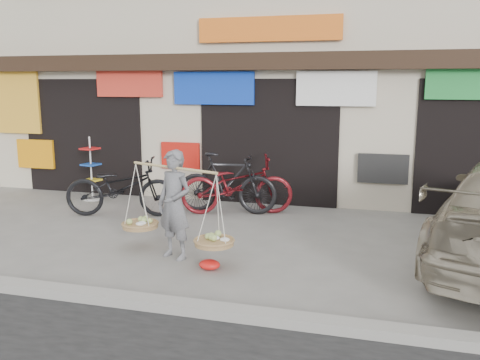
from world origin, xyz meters
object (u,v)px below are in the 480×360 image
(street_vendor, at_px, (175,209))
(display_rack, at_px, (91,175))
(bike_0, at_px, (121,187))
(bike_2, at_px, (237,185))
(bike_1, at_px, (227,183))

(street_vendor, distance_m, display_rack, 4.56)
(bike_0, distance_m, bike_2, 2.30)
(bike_0, relative_size, bike_2, 0.98)
(bike_2, relative_size, display_rack, 1.57)
(bike_2, bearing_deg, street_vendor, 157.68)
(street_vendor, distance_m, bike_0, 2.82)
(street_vendor, height_order, display_rack, street_vendor)
(bike_0, bearing_deg, bike_1, -82.22)
(street_vendor, xyz_separation_m, display_rack, (-3.32, 3.12, -0.18))
(street_vendor, xyz_separation_m, bike_0, (-1.97, 2.01, -0.18))
(street_vendor, height_order, bike_2, street_vendor)
(display_rack, bearing_deg, bike_0, -39.67)
(bike_2, bearing_deg, bike_0, 91.54)
(bike_1, xyz_separation_m, display_rack, (-3.29, 0.34, -0.04))
(street_vendor, xyz_separation_m, bike_1, (-0.02, 2.78, -0.14))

